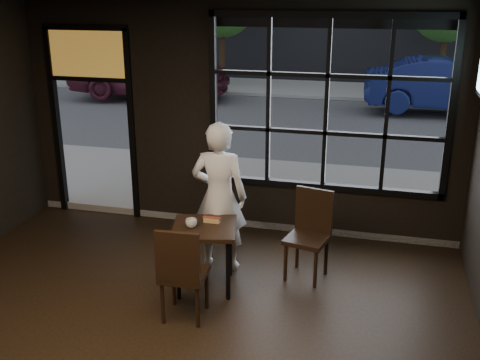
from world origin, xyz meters
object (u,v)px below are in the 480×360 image
(cafe_table, at_px, (205,257))
(man, at_px, (219,197))
(navy_car, at_px, (447,85))
(chair_near, at_px, (184,271))

(cafe_table, relative_size, man, 0.42)
(man, height_order, navy_car, man)
(chair_near, relative_size, navy_car, 0.24)
(chair_near, xyz_separation_m, man, (0.04, 1.14, 0.38))
(cafe_table, xyz_separation_m, man, (0.02, 0.52, 0.52))
(man, xyz_separation_m, navy_car, (3.36, 9.80, -0.09))
(chair_near, bearing_deg, man, -94.63)
(chair_near, bearing_deg, navy_car, -110.06)
(chair_near, height_order, navy_car, navy_car)
(chair_near, height_order, man, man)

